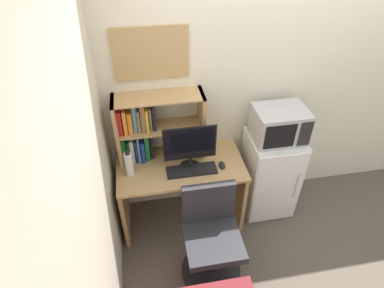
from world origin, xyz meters
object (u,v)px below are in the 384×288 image
(computer_mouse, at_px, (222,165))
(water_bottle, at_px, (129,164))
(wall_corkboard, at_px, (151,54))
(keyboard, at_px, (192,170))
(hutch_bookshelf, at_px, (146,127))
(monitor, at_px, (190,146))
(mini_fridge, at_px, (269,174))
(microwave, at_px, (279,124))
(desk_chair, at_px, (211,240))

(computer_mouse, distance_m, water_bottle, 0.82)
(wall_corkboard, bearing_deg, keyboard, -56.33)
(water_bottle, bearing_deg, hutch_bookshelf, 50.85)
(wall_corkboard, bearing_deg, water_bottle, -130.49)
(monitor, relative_size, mini_fridge, 0.51)
(mini_fridge, xyz_separation_m, wall_corkboard, (-1.08, 0.26, 1.24))
(water_bottle, relative_size, microwave, 0.54)
(water_bottle, xyz_separation_m, mini_fridge, (1.35, 0.07, -0.41))
(microwave, bearing_deg, wall_corkboard, 166.73)
(monitor, height_order, computer_mouse, monitor)
(monitor, relative_size, microwave, 1.00)
(water_bottle, distance_m, microwave, 1.37)
(monitor, xyz_separation_m, mini_fridge, (0.83, 0.09, -0.54))
(monitor, height_order, desk_chair, monitor)
(wall_corkboard, bearing_deg, mini_fridge, -13.43)
(monitor, bearing_deg, mini_fridge, 5.96)
(desk_chair, bearing_deg, computer_mouse, 68.29)
(computer_mouse, relative_size, wall_corkboard, 0.16)
(monitor, bearing_deg, hutch_bookshelf, 145.42)
(hutch_bookshelf, height_order, computer_mouse, hutch_bookshelf)
(desk_chair, bearing_deg, monitor, 98.92)
(monitor, bearing_deg, microwave, 6.17)
(keyboard, bearing_deg, hutch_bookshelf, 141.39)
(water_bottle, distance_m, mini_fridge, 1.42)
(keyboard, bearing_deg, computer_mouse, 2.39)
(hutch_bookshelf, height_order, monitor, hutch_bookshelf)
(mini_fridge, relative_size, desk_chair, 1.01)
(hutch_bookshelf, distance_m, water_bottle, 0.35)
(keyboard, distance_m, wall_corkboard, 1.05)
(keyboard, relative_size, mini_fridge, 0.49)
(desk_chair, bearing_deg, mini_fridge, 40.07)
(wall_corkboard, bearing_deg, desk_chair, -69.19)
(water_bottle, bearing_deg, wall_corkboard, 49.51)
(keyboard, distance_m, mini_fridge, 0.88)
(hutch_bookshelf, xyz_separation_m, keyboard, (0.36, -0.28, -0.31))
(microwave, bearing_deg, mini_fridge, -90.07)
(keyboard, relative_size, computer_mouse, 4.54)
(hutch_bookshelf, distance_m, microwave, 1.18)
(hutch_bookshelf, xyz_separation_m, computer_mouse, (0.63, -0.27, -0.30))
(keyboard, bearing_deg, mini_fridge, 9.04)
(monitor, xyz_separation_m, desk_chair, (0.08, -0.54, -0.60))
(keyboard, xyz_separation_m, computer_mouse, (0.28, 0.01, 0.01))
(computer_mouse, xyz_separation_m, desk_chair, (-0.20, -0.51, -0.37))
(mini_fridge, bearing_deg, desk_chair, -139.93)
(computer_mouse, relative_size, desk_chair, 0.11)
(monitor, distance_m, microwave, 0.83)
(keyboard, xyz_separation_m, wall_corkboard, (-0.26, 0.39, 0.94))
(water_bottle, distance_m, wall_corkboard, 0.93)
(keyboard, distance_m, microwave, 0.88)
(monitor, relative_size, water_bottle, 1.86)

